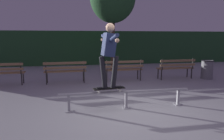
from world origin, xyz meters
The scene contains 10 objects.
ground_plane centered at (0.00, 0.00, 0.00)m, with size 90.00×90.00×0.00m, color #99999E.
hedge_backdrop centered at (0.00, 9.19, 1.09)m, with size 24.00×1.20×2.17m, color #234C28.
grind_rail centered at (0.00, 0.30, 0.34)m, with size 3.32×0.18×0.45m.
skateboard centered at (-0.43, 0.30, 0.52)m, with size 0.80×0.27×0.09m.
skateboarder centered at (-0.43, 0.30, 1.46)m, with size 0.63×1.40×1.56m.
park_bench_leftmost centered at (-3.92, 3.44, 0.54)m, with size 1.62×0.48×0.88m.
park_bench_left_center centered at (-1.62, 3.44, 0.54)m, with size 1.62×0.48×0.88m.
park_bench_right_center centered at (0.68, 3.44, 0.54)m, with size 1.62×0.48×0.88m.
park_bench_rightmost centered at (2.98, 3.44, 0.54)m, with size 1.62×0.48×0.88m.
trash_can centered at (4.31, 3.25, 0.41)m, with size 0.52×0.52×0.80m.
Camera 1 is at (-1.23, -4.49, 1.76)m, focal length 32.65 mm.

